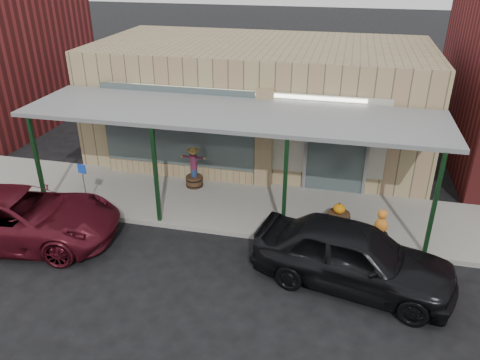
% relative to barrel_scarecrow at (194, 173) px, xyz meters
% --- Properties ---
extents(ground, '(120.00, 120.00, 0.00)m').
position_rel_barrel_scarecrow_xyz_m(ground, '(1.49, -4.44, -0.63)').
color(ground, black).
rests_on(ground, ground).
extents(sidewalk, '(40.00, 3.20, 0.15)m').
position_rel_barrel_scarecrow_xyz_m(sidewalk, '(1.49, -0.84, -0.55)').
color(sidewalk, gray).
rests_on(sidewalk, ground).
extents(storefront, '(12.00, 6.25, 4.20)m').
position_rel_barrel_scarecrow_xyz_m(storefront, '(1.49, 3.72, 1.47)').
color(storefront, '#9D8A60').
rests_on(storefront, ground).
extents(awning, '(12.00, 3.00, 3.04)m').
position_rel_barrel_scarecrow_xyz_m(awning, '(1.49, -0.88, 2.38)').
color(awning, slate).
rests_on(awning, ground).
extents(block_buildings_near, '(61.00, 8.00, 8.00)m').
position_rel_barrel_scarecrow_xyz_m(block_buildings_near, '(3.49, 4.76, 3.14)').
color(block_buildings_near, maroon).
rests_on(block_buildings_near, ground).
extents(barrel_scarecrow, '(0.86, 0.59, 1.41)m').
position_rel_barrel_scarecrow_xyz_m(barrel_scarecrow, '(0.00, 0.00, 0.00)').
color(barrel_scarecrow, '#4C371E').
rests_on(barrel_scarecrow, sidewalk).
extents(barrel_pumpkin, '(0.78, 0.78, 0.75)m').
position_rel_barrel_scarecrow_xyz_m(barrel_pumpkin, '(4.74, -1.44, -0.21)').
color(barrel_pumpkin, '#4C371E').
rests_on(barrel_pumpkin, sidewalk).
extents(handicap_sign, '(0.29, 0.08, 1.42)m').
position_rel_barrel_scarecrow_xyz_m(handicap_sign, '(-2.76, -2.04, 0.44)').
color(handicap_sign, gray).
rests_on(handicap_sign, sidewalk).
extents(parked_sedan, '(4.97, 2.81, 1.60)m').
position_rel_barrel_scarecrow_xyz_m(parked_sedan, '(5.14, -3.77, 0.17)').
color(parked_sedan, black).
rests_on(parked_sedan, ground).
extents(car_maroon, '(5.58, 3.18, 1.47)m').
position_rel_barrel_scarecrow_xyz_m(car_maroon, '(-3.65, -3.90, 0.11)').
color(car_maroon, '#54101C').
rests_on(car_maroon, ground).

